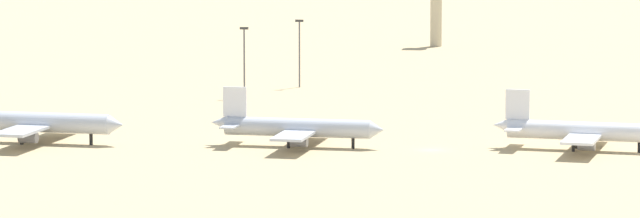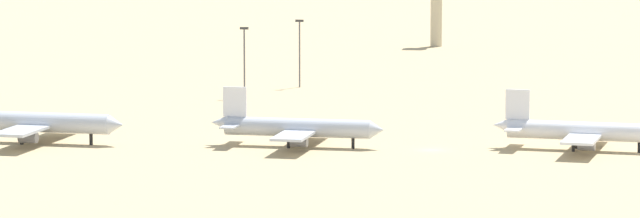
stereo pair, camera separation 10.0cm
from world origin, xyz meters
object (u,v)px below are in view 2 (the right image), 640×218
object	(u,v)px
light_pole_mid	(244,57)
parked_jet_teal_1	(31,122)
parked_jet_white_3	(580,131)
parked_jet_white_2	(296,128)
light_pole_west	(300,48)

from	to	relation	value
light_pole_mid	parked_jet_teal_1	bearing A→B (deg)	-109.54
parked_jet_teal_1	parked_jet_white_3	distance (m)	94.73
parked_jet_white_2	light_pole_mid	bearing A→B (deg)	111.38
parked_jet_teal_1	light_pole_mid	world-z (taller)	light_pole_mid
parked_jet_white_3	light_pole_mid	bearing A→B (deg)	143.87
light_pole_mid	parked_jet_white_2	bearing A→B (deg)	-73.47
parked_jet_teal_1	light_pole_mid	xyz separation A→B (m)	(25.43, 71.67, 4.97)
light_pole_mid	light_pole_west	bearing A→B (deg)	66.52
light_pole_west	light_pole_mid	distance (m)	22.25
parked_jet_white_2	light_pole_west	distance (m)	91.80
parked_jet_white_2	parked_jet_white_3	world-z (taller)	parked_jet_white_2
parked_jet_teal_1	parked_jet_white_2	xyz separation A→B (m)	(46.34, 1.24, -0.33)
parked_jet_white_3	light_pole_mid	xyz separation A→B (m)	(-69.24, 68.50, 5.32)
parked_jet_teal_1	light_pole_west	bearing A→B (deg)	75.74
light_pole_west	parked_jet_teal_1	bearing A→B (deg)	-110.43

